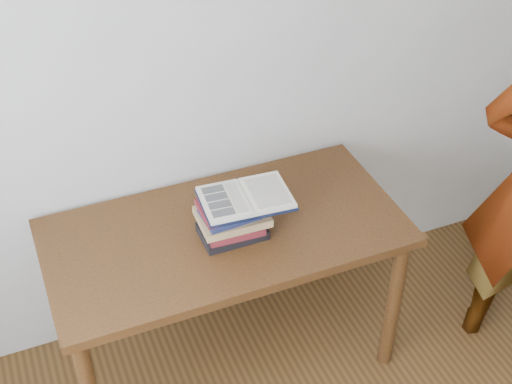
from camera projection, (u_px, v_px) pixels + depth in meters
name	position (u px, v px, depth m)	size (l,w,h in m)	color
room_shell	(501.00, 327.00, 1.15)	(3.54, 3.54, 2.62)	beige
desk	(226.00, 248.00, 2.76)	(1.36, 0.68, 0.73)	#4F2F13
book_stack	(231.00, 220.00, 2.63)	(0.26, 0.20, 0.15)	black
open_book	(246.00, 198.00, 2.59)	(0.34, 0.25, 0.03)	black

